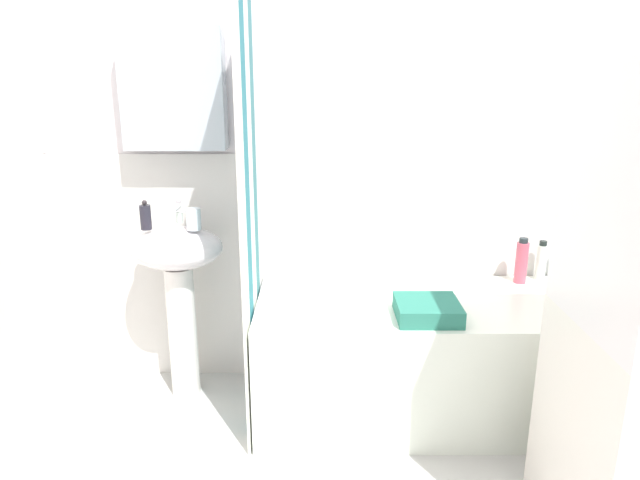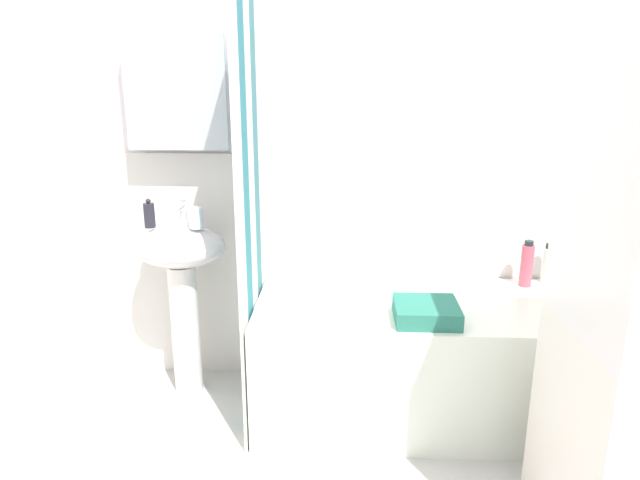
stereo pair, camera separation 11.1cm
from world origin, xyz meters
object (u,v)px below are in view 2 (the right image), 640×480
at_px(sink, 181,273).
at_px(towel_folded, 426,312).
at_px(shampoo_bottle, 527,265).
at_px(toothbrush_cup, 196,218).
at_px(body_wash_bottle, 548,265).
at_px(lotion_bottle, 574,264).
at_px(soap_dispenser, 149,215).
at_px(bathtub, 431,360).

xyz_separation_m(sink, towel_folded, (1.15, -0.34, -0.04)).
xyz_separation_m(shampoo_bottle, towel_folded, (-0.54, -0.44, -0.07)).
bearing_deg(toothbrush_cup, towel_folded, -16.54).
height_order(sink, shampoo_bottle, sink).
bearing_deg(body_wash_bottle, shampoo_bottle, -158.28).
xyz_separation_m(lotion_bottle, body_wash_bottle, (-0.12, 0.02, -0.01)).
bearing_deg(toothbrush_cup, body_wash_bottle, 5.72).
height_order(soap_dispenser, toothbrush_cup, soap_dispenser).
relative_size(soap_dispenser, toothbrush_cup, 1.39).
bearing_deg(toothbrush_cup, lotion_bottle, 4.63).
bearing_deg(bathtub, toothbrush_cup, 173.62).
distance_m(toothbrush_cup, lotion_bottle, 1.85).
relative_size(lotion_bottle, body_wash_bottle, 1.10).
bearing_deg(soap_dispenser, towel_folded, -13.93).
xyz_separation_m(bathtub, lotion_bottle, (0.71, 0.27, 0.39)).
bearing_deg(sink, towel_folded, -16.67).
bearing_deg(towel_folded, toothbrush_cup, 163.46).
distance_m(lotion_bottle, body_wash_bottle, 0.12).
xyz_separation_m(soap_dispenser, lotion_bottle, (2.05, 0.14, -0.26)).
bearing_deg(sink, soap_dispenser, -167.54).
bearing_deg(bathtub, sink, 172.65).
bearing_deg(bathtub, soap_dispenser, 174.51).
relative_size(body_wash_bottle, shampoo_bottle, 0.88).
bearing_deg(soap_dispenser, sink, 12.46).
distance_m(body_wash_bottle, shampoo_bottle, 0.13).
bearing_deg(body_wash_bottle, towel_folded, -143.88).
xyz_separation_m(soap_dispenser, toothbrush_cup, (0.22, -0.00, -0.01)).
height_order(toothbrush_cup, towel_folded, toothbrush_cup).
relative_size(sink, shampoo_bottle, 3.80).
height_order(soap_dispenser, shampoo_bottle, soap_dispenser).
xyz_separation_m(body_wash_bottle, towel_folded, (-0.66, -0.48, -0.06)).
height_order(sink, towel_folded, sink).
xyz_separation_m(soap_dispenser, bathtub, (1.34, -0.13, -0.65)).
relative_size(bathtub, shampoo_bottle, 7.04).
bearing_deg(shampoo_bottle, towel_folded, -141.30).
bearing_deg(lotion_bottle, soap_dispenser, -175.99).
xyz_separation_m(sink, bathtub, (1.21, -0.16, -0.36)).
relative_size(bathtub, body_wash_bottle, 8.00).
relative_size(sink, towel_folded, 3.28).
relative_size(toothbrush_cup, body_wash_bottle, 0.49).
distance_m(lotion_bottle, towel_folded, 0.91).
bearing_deg(soap_dispenser, body_wash_bottle, 4.94).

